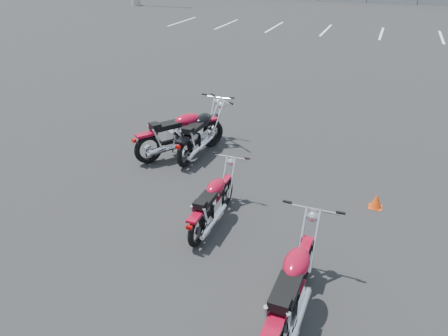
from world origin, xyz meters
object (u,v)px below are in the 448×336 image
(motorcycle_front_red, at_px, (180,133))
(motorcycle_second_black, at_px, (200,133))
(motorcycle_third_red, at_px, (212,203))
(motorcycle_rear_red, at_px, (292,290))

(motorcycle_front_red, bearing_deg, motorcycle_second_black, 31.49)
(motorcycle_third_red, xyz_separation_m, motorcycle_rear_red, (1.71, -1.64, 0.08))
(motorcycle_front_red, height_order, motorcycle_third_red, motorcycle_front_red)
(motorcycle_front_red, xyz_separation_m, motorcycle_third_red, (1.71, -2.32, -0.10))
(motorcycle_front_red, bearing_deg, motorcycle_rear_red, -49.19)
(motorcycle_front_red, relative_size, motorcycle_third_red, 1.14)
(motorcycle_rear_red, bearing_deg, motorcycle_second_black, 126.02)
(motorcycle_front_red, relative_size, motorcycle_rear_red, 0.96)
(motorcycle_second_black, height_order, motorcycle_third_red, motorcycle_second_black)
(motorcycle_third_red, height_order, motorcycle_rear_red, motorcycle_rear_red)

